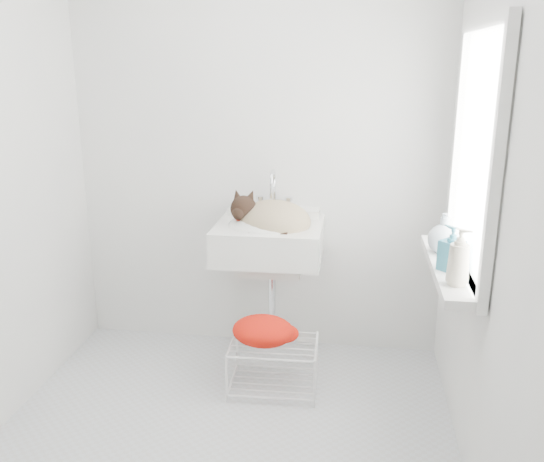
# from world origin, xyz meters

# --- Properties ---
(floor) EXTENTS (2.20, 2.00, 0.02)m
(floor) POSITION_xyz_m (0.00, 0.00, 0.00)
(floor) COLOR silver
(floor) RESTS_ON ground
(back_wall) EXTENTS (2.20, 0.02, 2.50)m
(back_wall) POSITION_xyz_m (0.00, 1.00, 1.25)
(back_wall) COLOR white
(back_wall) RESTS_ON ground
(right_wall) EXTENTS (0.02, 2.00, 2.50)m
(right_wall) POSITION_xyz_m (1.10, 0.00, 1.25)
(right_wall) COLOR white
(right_wall) RESTS_ON ground
(window_glass) EXTENTS (0.01, 0.80, 1.00)m
(window_glass) POSITION_xyz_m (1.09, 0.20, 1.35)
(window_glass) COLOR white
(window_glass) RESTS_ON right_wall
(window_frame) EXTENTS (0.04, 0.90, 1.10)m
(window_frame) POSITION_xyz_m (1.07, 0.20, 1.35)
(window_frame) COLOR white
(window_frame) RESTS_ON right_wall
(windowsill) EXTENTS (0.16, 0.88, 0.04)m
(windowsill) POSITION_xyz_m (1.01, 0.20, 0.83)
(windowsill) COLOR white
(windowsill) RESTS_ON right_wall
(sink) EXTENTS (0.59, 0.52, 0.24)m
(sink) POSITION_xyz_m (0.11, 0.74, 0.85)
(sink) COLOR white
(sink) RESTS_ON back_wall
(faucet) EXTENTS (0.22, 0.15, 0.22)m
(faucet) POSITION_xyz_m (0.11, 0.92, 0.99)
(faucet) COLOR silver
(faucet) RESTS_ON sink
(cat) EXTENTS (0.48, 0.42, 0.27)m
(cat) POSITION_xyz_m (0.12, 0.72, 0.89)
(cat) COLOR tan
(cat) RESTS_ON sink
(wire_rack) EXTENTS (0.47, 0.33, 0.27)m
(wire_rack) POSITION_xyz_m (0.17, 0.43, 0.15)
(wire_rack) COLOR white
(wire_rack) RESTS_ON floor
(towel) EXTENTS (0.36, 0.27, 0.14)m
(towel) POSITION_xyz_m (0.12, 0.43, 0.30)
(towel) COLOR red
(towel) RESTS_ON wire_rack
(bottle_a) EXTENTS (0.11, 0.11, 0.20)m
(bottle_a) POSITION_xyz_m (1.00, -0.07, 0.85)
(bottle_a) COLOR beige
(bottle_a) RESTS_ON windowsill
(bottle_b) EXTENTS (0.13, 0.13, 0.20)m
(bottle_b) POSITION_xyz_m (1.00, 0.11, 0.85)
(bottle_b) COLOR teal
(bottle_b) RESTS_ON windowsill
(bottle_c) EXTENTS (0.16, 0.16, 0.19)m
(bottle_c) POSITION_xyz_m (1.00, 0.36, 0.85)
(bottle_c) COLOR silver
(bottle_c) RESTS_ON windowsill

